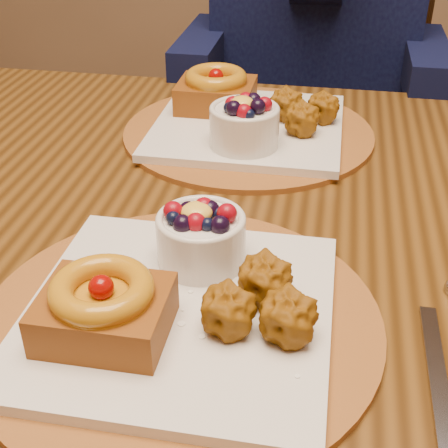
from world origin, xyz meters
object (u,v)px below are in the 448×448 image
Objects in this scene: dining_table at (222,257)px; chair_far at (321,162)px; place_setting_far at (246,119)px; place_setting_near at (178,298)px.

chair_far is at bearing 81.33° from dining_table.
place_setting_far reaches higher than dining_table.
chair_far reaches higher than place_setting_near.
place_setting_near is at bearing -89.91° from place_setting_far.
place_setting_far is 0.60m from chair_far.
place_setting_near is 0.99m from chair_far.
dining_table is at bearing 89.25° from place_setting_near.
chair_far is (0.11, 0.93, -0.31)m from place_setting_near.
place_setting_far is at bearing 90.09° from place_setting_near.
place_setting_near is at bearing -93.18° from chair_far.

